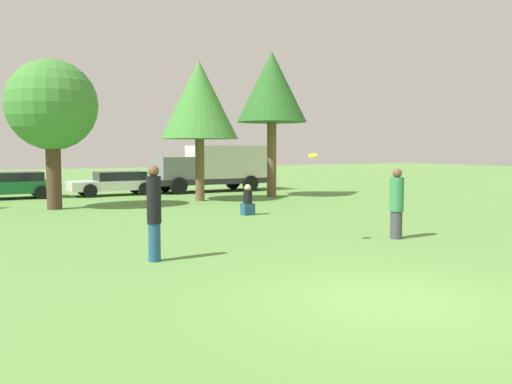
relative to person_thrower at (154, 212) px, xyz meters
The scene contains 11 objects.
ground_plane 5.11m from the person_thrower, 64.09° to the right, with size 120.00×120.00×0.00m, color #5B8E42.
person_thrower is the anchor object (origin of this frame).
person_catcher 6.33m from the person_thrower, ahead, with size 0.35×0.35×1.80m.
frisbee 4.08m from the person_thrower, ahead, with size 0.24×0.23×0.13m.
bystander_sitting 8.07m from the person_thrower, 47.97° to the left, with size 0.41×0.34×1.07m.
tree_1 11.51m from the person_thrower, 90.97° to the left, with size 3.40×3.40×5.65m.
tree_2 13.47m from the person_thrower, 62.58° to the left, with size 3.41×3.41×6.14m.
tree_3 15.91m from the person_thrower, 50.18° to the left, with size 3.33×3.33×6.89m.
parked_car_green 16.87m from the person_thrower, 94.30° to the left, with size 4.30×2.08×1.23m.
parked_car_white 16.74m from the person_thrower, 77.86° to the left, with size 4.28×1.86×1.17m.
delivery_truck_grey 18.53m from the person_thrower, 61.38° to the left, with size 6.58×2.35×2.48m.
Camera 1 is at (-5.74, -6.08, 2.29)m, focal length 38.18 mm.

